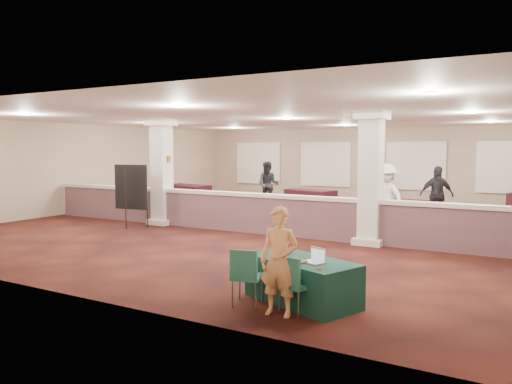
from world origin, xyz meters
The scene contains 32 objects.
ground centered at (0.00, 0.00, 0.00)m, with size 16.00×16.00×0.00m, color #3E160F.
wall_back centered at (0.00, 8.00, 1.60)m, with size 16.00×0.04×3.20m, color gray.
wall_front centered at (0.00, -8.00, 1.60)m, with size 16.00×0.04×3.20m, color gray.
wall_left centered at (-8.00, 0.00, 1.60)m, with size 0.04×16.00×3.20m, color gray.
ceiling centered at (0.00, 0.00, 3.20)m, with size 16.00×16.00×0.02m, color white.
partition_wall centered at (0.00, -1.50, 0.57)m, with size 15.60×0.28×1.10m.
column_left centered at (-3.50, -1.50, 1.64)m, with size 0.72×0.72×3.20m.
column_right centered at (3.00, -1.50, 1.64)m, with size 0.72×0.72×3.20m.
sconce_left centered at (-3.78, -1.50, 2.00)m, with size 0.12×0.12×0.18m.
sconce_right centered at (-3.22, -1.50, 2.00)m, with size 0.12×0.12×0.18m.
near_table centered at (3.50, -6.50, 0.33)m, with size 1.71×0.86×0.66m, color #0E3327.
conf_chair_main centered at (3.63, -7.08, 0.49)m, with size 0.51×0.51×0.83m.
conf_chair_side centered at (2.86, -7.08, 0.51)m, with size 0.52×0.52×0.86m.
easel_board centered at (-3.81, -2.50, 1.17)m, with size 1.08×0.60×1.85m.
woman centered at (3.47, -7.20, 0.76)m, with size 0.55×0.37×1.52m, color #E39D62.
far_table_front_left centered at (-2.50, 0.30, 0.39)m, with size 1.90×0.95×0.77m, color black.
far_table_front_center centered at (0.92, 0.30, 0.32)m, with size 1.59×0.79×0.64m, color black.
far_table_front_right centered at (2.99, 2.93, 0.34)m, with size 1.65×0.83×0.67m, color black.
far_table_back_left centered at (-6.25, 3.25, 0.40)m, with size 1.99×1.00×0.81m, color black.
far_table_back_center centered at (-1.05, 4.16, 0.38)m, with size 1.86×0.93×0.75m, color black.
attendee_a centered at (-2.79, 4.00, 0.90)m, with size 0.87×0.48×1.81m, color black.
attendee_b centered at (2.75, 0.78, 0.94)m, with size 1.21×0.55×1.89m, color silver.
attendee_c centered at (3.79, 2.71, 0.89)m, with size 1.05×0.50×1.78m, color black.
attendee_d centered at (0.63, 7.00, 0.85)m, with size 0.83×0.45×1.69m, color black.
laptop_base centered at (3.74, -6.64, 0.67)m, with size 0.30×0.21×0.02m, color silver.
laptop_screen centered at (3.77, -6.54, 0.77)m, with size 0.30×0.01×0.20m, color silver.
screen_glow centered at (3.77, -6.55, 0.76)m, with size 0.27×0.00×0.17m, color silver.
knitting centered at (3.46, -6.73, 0.67)m, with size 0.36×0.27×0.03m, color #CC4C20.
yarn_cream centered at (3.00, -6.41, 0.71)m, with size 0.10×0.10×0.10m, color beige.
yarn_red centered at (2.93, -6.23, 0.70)m, with size 0.09×0.09×0.09m, color maroon.
yarn_grey centered at (3.16, -6.25, 0.71)m, with size 0.09×0.09×0.09m, color #515257.
scissors centered at (3.96, -6.95, 0.66)m, with size 0.11×0.03×0.01m, color red.
Camera 1 is at (6.57, -13.22, 2.32)m, focal length 35.00 mm.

